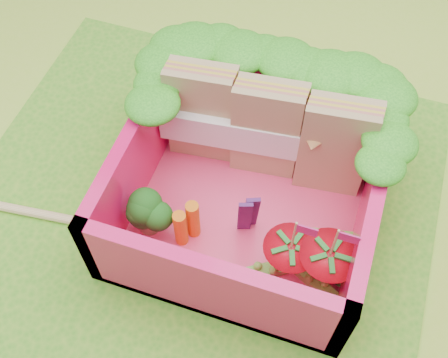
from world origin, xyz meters
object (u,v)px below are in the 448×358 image
broccoli (147,210)px  strawberry_left (289,259)px  sandwich_stack (268,130)px  bento_box (250,184)px  strawberry_right (326,267)px

broccoli → strawberry_left: size_ratio=0.66×
sandwich_stack → strawberry_left: 0.70m
bento_box → strawberry_right: 0.57m
bento_box → strawberry_left: size_ratio=2.54×
bento_box → strawberry_right: strawberry_right is taller
broccoli → strawberry_right: 0.95m
strawberry_right → strawberry_left: bearing=-176.3°
broccoli → strawberry_right: (0.95, -0.01, -0.02)m
sandwich_stack → broccoli: (-0.47, -0.59, -0.14)m
broccoli → strawberry_left: (0.77, -0.02, -0.03)m
bento_box → sandwich_stack: (0.01, 0.30, 0.09)m
bento_box → strawberry_right: size_ratio=2.45×
strawberry_right → sandwich_stack: bearing=128.4°
sandwich_stack → strawberry_right: sandwich_stack is taller
bento_box → strawberry_left: 0.44m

